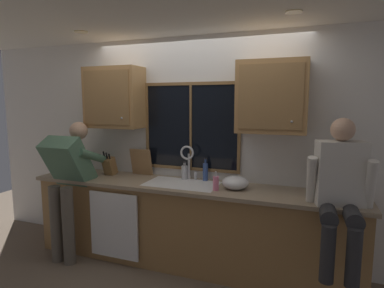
# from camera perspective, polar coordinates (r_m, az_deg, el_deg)

# --- Properties ---
(back_wall) EXTENTS (5.97, 0.12, 2.55)m
(back_wall) POSITION_cam_1_polar(r_m,az_deg,el_deg) (3.75, 0.97, -0.64)
(back_wall) COLOR silver
(back_wall) RESTS_ON floor
(ceiling_downlight_left) EXTENTS (0.14, 0.14, 0.01)m
(ceiling_downlight_left) POSITION_cam_1_polar(r_m,az_deg,el_deg) (3.73, -19.35, 18.51)
(ceiling_downlight_left) COLOR #FFEAB2
(ceiling_downlight_right) EXTENTS (0.14, 0.14, 0.01)m
(ceiling_downlight_right) POSITION_cam_1_polar(r_m,az_deg,el_deg) (2.93, 17.86, 21.69)
(ceiling_downlight_right) COLOR #FFEAB2
(window_glass) EXTENTS (1.10, 0.02, 0.95)m
(window_glass) POSITION_cam_1_polar(r_m,az_deg,el_deg) (3.67, -0.15, 3.12)
(window_glass) COLOR black
(window_frame_top) EXTENTS (1.17, 0.02, 0.04)m
(window_frame_top) POSITION_cam_1_polar(r_m,az_deg,el_deg) (3.66, -0.21, 10.82)
(window_frame_top) COLOR brown
(window_frame_bottom) EXTENTS (1.17, 0.02, 0.04)m
(window_frame_bottom) POSITION_cam_1_polar(r_m,az_deg,el_deg) (3.73, -0.21, -4.45)
(window_frame_bottom) COLOR brown
(window_frame_left) EXTENTS (0.03, 0.02, 0.95)m
(window_frame_left) POSITION_cam_1_polar(r_m,az_deg,el_deg) (3.90, -8.05, 3.31)
(window_frame_left) COLOR brown
(window_frame_right) EXTENTS (0.03, 0.02, 0.95)m
(window_frame_right) POSITION_cam_1_polar(r_m,az_deg,el_deg) (3.50, 8.52, 2.81)
(window_frame_right) COLOR brown
(window_mullion_center) EXTENTS (0.02, 0.02, 0.95)m
(window_mullion_center) POSITION_cam_1_polar(r_m,az_deg,el_deg) (3.66, -0.22, 3.10)
(window_mullion_center) COLOR brown
(lower_cabinet_run) EXTENTS (3.57, 0.58, 0.88)m
(lower_cabinet_run) POSITION_cam_1_polar(r_m,az_deg,el_deg) (3.65, -0.97, -14.50)
(lower_cabinet_run) COLOR olive
(lower_cabinet_run) RESTS_ON floor
(countertop) EXTENTS (3.63, 0.62, 0.04)m
(countertop) POSITION_cam_1_polar(r_m,az_deg,el_deg) (3.48, -1.10, -7.59)
(countertop) COLOR gray
(countertop) RESTS_ON lower_cabinet_run
(dishwasher_front) EXTENTS (0.60, 0.02, 0.74)m
(dishwasher_front) POSITION_cam_1_polar(r_m,az_deg,el_deg) (3.71, -13.91, -14.06)
(dishwasher_front) COLOR white
(upper_cabinet_left) EXTENTS (0.69, 0.36, 0.72)m
(upper_cabinet_left) POSITION_cam_1_polar(r_m,az_deg,el_deg) (3.94, -13.80, 8.08)
(upper_cabinet_left) COLOR #A87A47
(upper_cabinet_right) EXTENTS (0.69, 0.36, 0.72)m
(upper_cabinet_right) POSITION_cam_1_polar(r_m,az_deg,el_deg) (3.28, 14.21, 8.20)
(upper_cabinet_right) COLOR #A87A47
(sink) EXTENTS (0.80, 0.46, 0.21)m
(sink) POSITION_cam_1_polar(r_m,az_deg,el_deg) (3.53, -1.84, -8.69)
(sink) COLOR silver
(sink) RESTS_ON lower_cabinet_run
(faucet) EXTENTS (0.18, 0.09, 0.40)m
(faucet) POSITION_cam_1_polar(r_m,az_deg,el_deg) (3.61, -0.67, -2.59)
(faucet) COLOR silver
(faucet) RESTS_ON countertop
(person_standing) EXTENTS (0.53, 0.68, 1.58)m
(person_standing) POSITION_cam_1_polar(r_m,az_deg,el_deg) (3.89, -21.36, -5.47)
(person_standing) COLOR #595147
(person_standing) RESTS_ON floor
(person_sitting_on_counter) EXTENTS (0.54, 0.64, 1.26)m
(person_sitting_on_counter) POSITION_cam_1_polar(r_m,az_deg,el_deg) (2.96, 25.15, -7.00)
(person_sitting_on_counter) COLOR #262628
(person_sitting_on_counter) RESTS_ON countertop
(knife_block) EXTENTS (0.12, 0.18, 0.32)m
(knife_block) POSITION_cam_1_polar(r_m,az_deg,el_deg) (4.02, -14.60, -3.89)
(knife_block) COLOR olive
(knife_block) RESTS_ON countertop
(cutting_board) EXTENTS (0.27, 0.09, 0.33)m
(cutting_board) POSITION_cam_1_polar(r_m,az_deg,el_deg) (3.93, -9.12, -3.23)
(cutting_board) COLOR #997047
(cutting_board) RESTS_ON countertop
(mixing_bowl) EXTENTS (0.28, 0.28, 0.14)m
(mixing_bowl) POSITION_cam_1_polar(r_m,az_deg,el_deg) (3.33, 7.82, -6.91)
(mixing_bowl) COLOR silver
(mixing_bowl) RESTS_ON countertop
(soap_dispenser) EXTENTS (0.06, 0.07, 0.20)m
(soap_dispenser) POSITION_cam_1_polar(r_m,az_deg,el_deg) (3.24, 4.31, -7.01)
(soap_dispenser) COLOR pink
(soap_dispenser) RESTS_ON countertop
(bottle_green_glass) EXTENTS (0.06, 0.06, 0.26)m
(bottle_green_glass) POSITION_cam_1_polar(r_m,az_deg,el_deg) (3.61, 2.43, -4.94)
(bottle_green_glass) COLOR #334C8C
(bottle_green_glass) RESTS_ON countertop
(bottle_tall_clear) EXTENTS (0.07, 0.07, 0.21)m
(bottle_tall_clear) POSITION_cam_1_polar(r_m,az_deg,el_deg) (3.68, -1.35, -5.05)
(bottle_tall_clear) COLOR #B7B7BC
(bottle_tall_clear) RESTS_ON countertop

